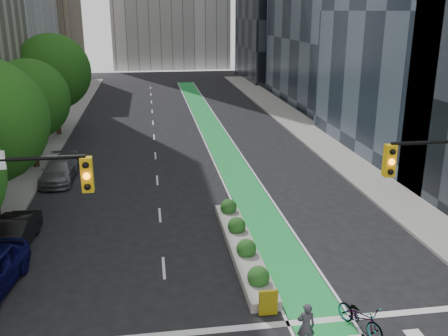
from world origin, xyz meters
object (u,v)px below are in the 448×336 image
object	(u,v)px
cyclist	(306,326)
parked_car_left_mid	(14,233)
bicycle	(360,317)
median_planter	(242,244)
parked_car_left_far	(59,170)

from	to	relation	value
cyclist	parked_car_left_mid	world-z (taller)	cyclist
bicycle	cyclist	size ratio (longest dim) A/B	1.25
median_planter	parked_car_left_mid	bearing A→B (deg)	168.38
median_planter	bicycle	xyz separation A→B (m)	(3.00, -6.59, 0.18)
cyclist	parked_car_left_far	xyz separation A→B (m)	(-10.91, 19.11, -0.12)
parked_car_left_mid	cyclist	bearing A→B (deg)	-34.33
cyclist	parked_car_left_far	size ratio (longest dim) A/B	0.34
parked_car_left_mid	parked_car_left_far	size ratio (longest dim) A/B	0.85
cyclist	median_planter	bearing A→B (deg)	-77.66
median_planter	bicycle	distance (m)	7.24
parked_car_left_far	bicycle	bearing A→B (deg)	-53.58
median_planter	cyclist	size ratio (longest dim) A/B	6.11
parked_car_left_far	cyclist	bearing A→B (deg)	-59.20
median_planter	parked_car_left_mid	xyz separation A→B (m)	(-10.66, 2.19, 0.33)
parked_car_left_mid	parked_car_left_far	world-z (taller)	parked_car_left_far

